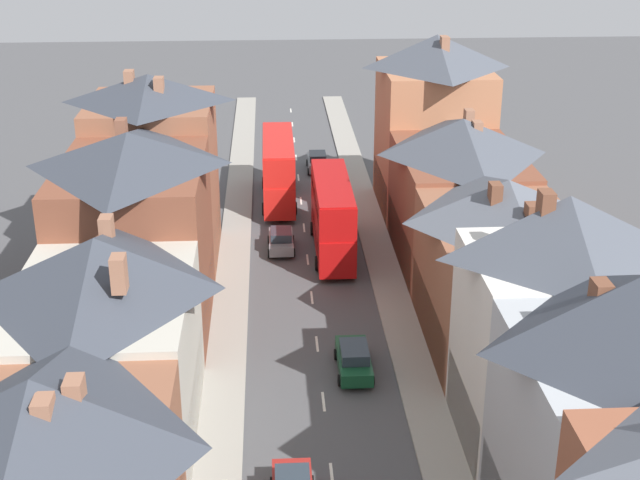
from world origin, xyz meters
TOP-DOWN VIEW (x-y plane):
  - pavement_left at (-5.10, 38.00)m, footprint 2.20×104.00m
  - pavement_right at (5.10, 38.00)m, footprint 2.20×104.00m
  - centre_line_dashes at (0.00, 36.00)m, footprint 0.14×97.80m
  - terrace_row_left at (-10.18, 17.23)m, footprint 8.00×60.23m
  - terrace_row_right at (10.18, 23.48)m, footprint 8.00×67.46m
  - double_decker_bus_lead at (1.79, 43.22)m, footprint 2.74×10.80m
  - double_decker_bus_mid_street at (-1.81, 53.93)m, footprint 2.74×10.80m
  - car_parked_left_a at (-1.80, 43.72)m, footprint 1.90×3.97m
  - car_parked_right_a at (1.80, 26.79)m, footprint 1.90×4.39m
  - car_parked_left_b at (1.80, 61.96)m, footprint 1.90×4.24m

SIDE VIEW (x-z plane):
  - centre_line_dashes at x=0.00m, z-range 0.00..0.01m
  - pavement_left at x=-5.10m, z-range 0.00..0.14m
  - pavement_right at x=5.10m, z-range 0.00..0.14m
  - car_parked_left_a at x=-1.80m, z-range 0.01..1.60m
  - car_parked_right_a at x=1.80m, z-range 0.01..1.65m
  - car_parked_left_b at x=1.80m, z-range 0.00..1.68m
  - double_decker_bus_lead at x=1.79m, z-range 0.17..5.47m
  - double_decker_bus_mid_street at x=-1.81m, z-range 0.17..5.47m
  - terrace_row_right at x=10.18m, z-range -1.23..12.61m
  - terrace_row_left at x=-10.18m, z-range -1.11..12.65m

